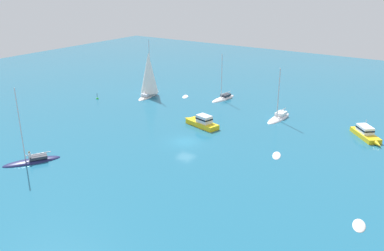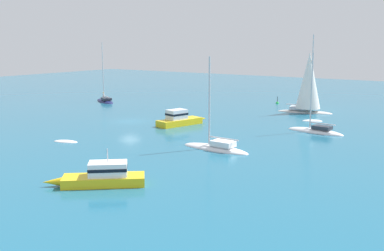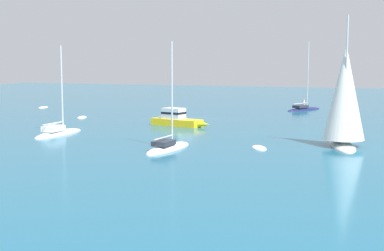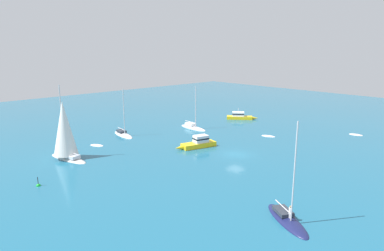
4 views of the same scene
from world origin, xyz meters
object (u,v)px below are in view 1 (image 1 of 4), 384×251
Objects in this scene: ketch at (279,117)px; yacht_1 at (149,75)px; motor_cruiser at (366,133)px; dinghy_1 at (277,156)px; dinghy at (185,97)px; yacht at (223,98)px; channel_buoy at (97,99)px; sloop at (32,161)px; skiff at (359,226)px; motor_cruiser_1 at (202,122)px.

yacht_1 is at bearing -84.43° from ketch.
dinghy_1 is at bearing -71.86° from motor_cruiser.
ketch is 21.23m from dinghy.
yacht_1 is 4.02× the size of dinghy_1.
yacht_1 is at bearing -58.82° from yacht.
dinghy_1 is at bearing 24.54° from ketch.
channel_buoy reaches higher than dinghy_1.
channel_buoy is (-9.19, 34.96, -0.14)m from ketch.
dinghy_1 is (20.00, -26.08, -0.14)m from sloop.
channel_buoy is (16.71, 54.19, 0.02)m from skiff.
yacht is at bearing -158.82° from sloop.
dinghy_1 is at bearing -97.86° from channel_buoy.
dinghy_1 is 2.03× the size of channel_buoy.
sloop is at bearing -71.57° from dinghy_1.
yacht reaches higher than dinghy_1.
motor_cruiser is at bearing -142.58° from motor_cruiser_1.
skiff is at bearing 166.26° from motor_cruiser_1.
motor_cruiser_1 is 2.60× the size of dinghy_1.
yacht_1 is 8.16× the size of channel_buoy.
skiff is at bearing 132.90° from sloop.
sloop is 29.59m from channel_buoy.
yacht_1 is at bearing -129.07° from skiff.
yacht is 3.29× the size of dinghy_1.
motor_cruiser_1 is (-15.74, -5.00, 0.62)m from yacht.
ketch is at bearing -133.88° from motor_cruiser.
dinghy reaches higher than dinghy_1.
motor_cruiser is at bearing 85.20° from yacht.
dinghy_1 is (-13.93, 8.55, -0.69)m from motor_cruiser.
yacht is 1.27× the size of motor_cruiser_1.
dinghy_1 is (-16.80, -27.03, 0.00)m from dinghy.
ketch reaches higher than dinghy_1.
motor_cruiser_1 is (-9.85, 23.36, 0.06)m from motor_cruiser.
yacht_1 is 36.63m from dinghy_1.
skiff is at bearing 53.95° from yacht.
ketch is 40.26m from sloop.
ketch reaches higher than skiff.
yacht_1 is 1.54× the size of motor_cruiser_1.
ketch is 13.98m from motor_cruiser_1.
dinghy is (27.87, 40.38, 0.00)m from skiff.
motor_cruiser_1 is 5.28× the size of channel_buoy.
yacht is at bearing -57.83° from motor_cruiser_1.
motor_cruiser_1 is 26.60m from sloop.
channel_buoy is at bearing 126.64° from yacht_1.
dinghy is 0.98× the size of dinghy_1.
dinghy is (3.27, -6.75, -4.25)m from yacht_1.
yacht is 7.83m from dinghy.
ketch is 28.22m from yacht_1.
motor_cruiser_1 is at bearing -36.78° from ketch.
dinghy_1 is at bearing 157.62° from sloop.
dinghy is 0.27× the size of sloop.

